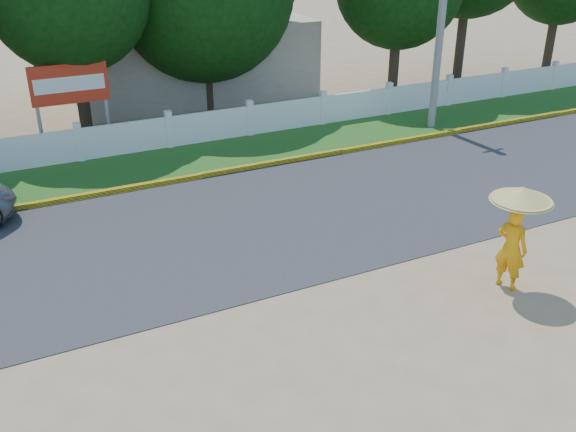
% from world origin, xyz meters
% --- Properties ---
extents(ground, '(120.00, 120.00, 0.00)m').
position_xyz_m(ground, '(0.00, 0.00, 0.00)').
color(ground, '#9E8460').
rests_on(ground, ground).
extents(road, '(60.00, 7.00, 0.02)m').
position_xyz_m(road, '(0.00, 4.50, 0.01)').
color(road, '#38383A').
rests_on(road, ground).
extents(grass_verge, '(60.00, 3.50, 0.03)m').
position_xyz_m(grass_verge, '(0.00, 9.75, 0.01)').
color(grass_verge, '#2D601E').
rests_on(grass_verge, ground).
extents(curb, '(40.00, 0.18, 0.16)m').
position_xyz_m(curb, '(0.00, 8.05, 0.08)').
color(curb, yellow).
rests_on(curb, ground).
extents(fence, '(40.00, 0.10, 1.10)m').
position_xyz_m(fence, '(0.00, 11.20, 0.55)').
color(fence, silver).
rests_on(fence, ground).
extents(building_near, '(10.00, 6.00, 3.20)m').
position_xyz_m(building_near, '(3.00, 18.00, 1.60)').
color(building_near, '#B7AD99').
rests_on(building_near, ground).
extents(utility_pole, '(0.28, 0.28, 7.05)m').
position_xyz_m(utility_pole, '(9.57, 9.13, 3.52)').
color(utility_pole, gray).
rests_on(utility_pole, ground).
extents(monk_with_parasol, '(1.29, 1.29, 2.34)m').
position_xyz_m(monk_with_parasol, '(3.90, -0.84, 1.53)').
color(monk_with_parasol, orange).
rests_on(monk_with_parasol, ground).
extents(billboard, '(2.50, 0.13, 2.95)m').
position_xyz_m(billboard, '(-2.90, 12.30, 2.14)').
color(billboard, gray).
rests_on(billboard, ground).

